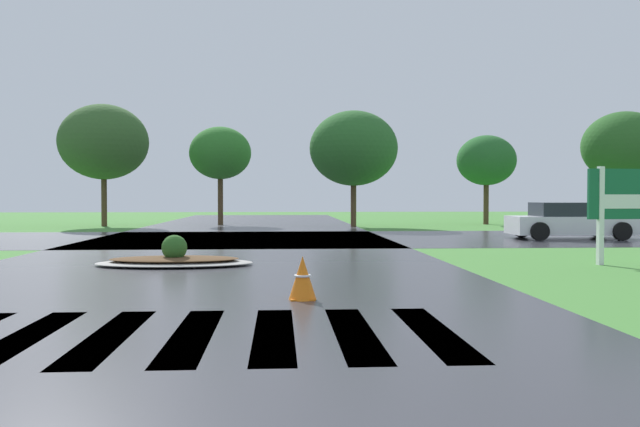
% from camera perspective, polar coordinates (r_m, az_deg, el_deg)
% --- Properties ---
extents(asphalt_roadway, '(10.56, 80.00, 0.01)m').
position_cam_1_polar(asphalt_roadway, '(13.44, -9.58, -5.06)').
color(asphalt_roadway, '#35353A').
rests_on(asphalt_roadway, ground).
extents(asphalt_cross_road, '(90.00, 9.50, 0.01)m').
position_cam_1_polar(asphalt_cross_road, '(23.86, -6.93, -2.17)').
color(asphalt_cross_road, '#35353A').
rests_on(asphalt_cross_road, ground).
extents(crosswalk_stripes, '(6.75, 3.03, 0.01)m').
position_cam_1_polar(crosswalk_stripes, '(7.64, -14.35, -10.13)').
color(crosswalk_stripes, white).
rests_on(crosswalk_stripes, ground).
extents(median_island, '(3.45, 1.70, 0.68)m').
position_cam_1_polar(median_island, '(14.94, -12.46, -3.91)').
color(median_island, '#9E9B93').
rests_on(median_island, ground).
extents(car_dark_suv, '(4.28, 2.18, 1.31)m').
position_cam_1_polar(car_dark_suv, '(25.24, 20.66, -0.68)').
color(car_dark_suv, silver).
rests_on(car_dark_suv, ground).
extents(traffic_cone, '(0.42, 0.42, 0.65)m').
position_cam_1_polar(traffic_cone, '(9.83, -1.52, -5.63)').
color(traffic_cone, orange).
rests_on(traffic_cone, ground).
extents(background_treeline, '(38.59, 6.46, 6.17)m').
position_cam_1_polar(background_treeline, '(33.73, -2.19, 5.55)').
color(background_treeline, '#4C3823').
rests_on(background_treeline, ground).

